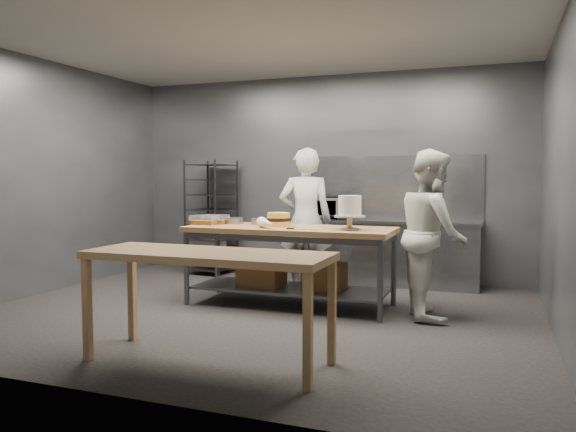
# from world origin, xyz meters

# --- Properties ---
(ground) EXTENTS (6.00, 6.00, 0.00)m
(ground) POSITION_xyz_m (0.00, 0.00, 0.00)
(ground) COLOR black
(ground) RESTS_ON ground
(back_wall) EXTENTS (6.00, 0.04, 3.00)m
(back_wall) POSITION_xyz_m (0.00, 2.50, 1.50)
(back_wall) COLOR #4C4F54
(back_wall) RESTS_ON ground
(work_table) EXTENTS (2.40, 0.90, 0.92)m
(work_table) POSITION_xyz_m (0.22, 0.47, 0.57)
(work_table) COLOR olive
(work_table) RESTS_ON ground
(near_counter) EXTENTS (2.00, 0.70, 0.90)m
(near_counter) POSITION_xyz_m (0.31, -1.64, 0.81)
(near_counter) COLOR olive
(near_counter) RESTS_ON ground
(back_counter) EXTENTS (2.60, 0.60, 0.90)m
(back_counter) POSITION_xyz_m (1.00, 2.18, 0.45)
(back_counter) COLOR slate
(back_counter) RESTS_ON ground
(splashback_panel) EXTENTS (2.60, 0.02, 0.90)m
(splashback_panel) POSITION_xyz_m (1.00, 2.48, 1.35)
(splashback_panel) COLOR slate
(splashback_panel) RESTS_ON back_counter
(speed_rack) EXTENTS (0.67, 0.71, 1.75)m
(speed_rack) POSITION_xyz_m (-1.68, 2.10, 0.86)
(speed_rack) COLOR black
(speed_rack) RESTS_ON ground
(chef_behind) EXTENTS (0.78, 0.62, 1.87)m
(chef_behind) POSITION_xyz_m (0.14, 1.28, 0.93)
(chef_behind) COLOR silver
(chef_behind) RESTS_ON ground
(chef_right) EXTENTS (0.90, 1.03, 1.79)m
(chef_right) POSITION_xyz_m (1.83, 0.53, 0.89)
(chef_right) COLOR silver
(chef_right) RESTS_ON ground
(microwave) EXTENTS (0.54, 0.37, 0.30)m
(microwave) POSITION_xyz_m (0.13, 2.18, 1.05)
(microwave) COLOR black
(microwave) RESTS_ON back_counter
(frosted_cake_stand) EXTENTS (0.34, 0.34, 0.38)m
(frosted_cake_stand) POSITION_xyz_m (0.97, 0.35, 1.16)
(frosted_cake_stand) COLOR #ADA58B
(frosted_cake_stand) RESTS_ON work_table
(layer_cake) EXTENTS (0.27, 0.27, 0.16)m
(layer_cake) POSITION_xyz_m (0.08, 0.50, 1.00)
(layer_cake) COLOR #F2CC4D
(layer_cake) RESTS_ON work_table
(cake_pans) EXTENTS (0.90, 0.34, 0.07)m
(cake_pans) POSITION_xyz_m (-0.57, 0.63, 0.96)
(cake_pans) COLOR gray
(cake_pans) RESTS_ON work_table
(piping_bag) EXTENTS (0.35, 0.36, 0.12)m
(piping_bag) POSITION_xyz_m (0.07, 0.17, 0.98)
(piping_bag) COLOR white
(piping_bag) RESTS_ON work_table
(offset_spatula) EXTENTS (0.36, 0.02, 0.02)m
(offset_spatula) POSITION_xyz_m (0.42, 0.19, 0.93)
(offset_spatula) COLOR slate
(offset_spatula) RESTS_ON work_table
(pastry_clamshells) EXTENTS (0.37, 0.37, 0.11)m
(pastry_clamshells) POSITION_xyz_m (-0.83, 0.48, 0.98)
(pastry_clamshells) COLOR #98541E
(pastry_clamshells) RESTS_ON work_table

